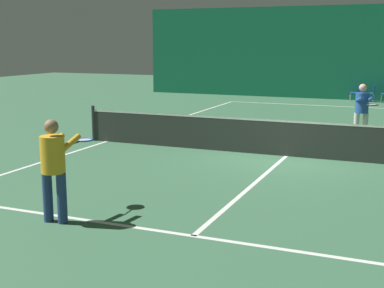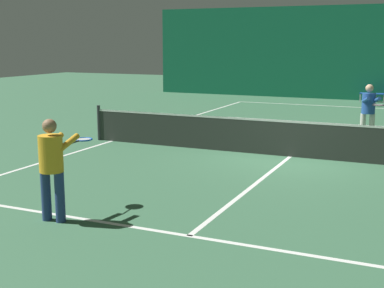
{
  "view_description": "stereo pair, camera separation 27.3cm",
  "coord_description": "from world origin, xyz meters",
  "px_view_note": "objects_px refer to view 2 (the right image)",
  "views": [
    {
      "loc": [
        3.02,
        -13.67,
        2.96
      ],
      "look_at": [
        -0.95,
        -4.18,
        0.99
      ],
      "focal_mm": 50.0,
      "sensor_mm": 36.0,
      "label": 1
    },
    {
      "loc": [
        3.27,
        -13.56,
        2.96
      ],
      "look_at": [
        -0.95,
        -4.18,
        0.99
      ],
      "focal_mm": 50.0,
      "sensor_mm": 36.0,
      "label": 2
    }
  ],
  "objects_px": {
    "player_far": "(369,108)",
    "courtside_chair_1": "(382,93)",
    "courtside_chair_0": "(366,92)",
    "tennis_net": "(291,138)",
    "player_near": "(53,162)"
  },
  "relations": [
    {
      "from": "tennis_net",
      "to": "courtside_chair_0",
      "type": "distance_m",
      "value": 14.57
    },
    {
      "from": "player_far",
      "to": "courtside_chair_1",
      "type": "distance_m",
      "value": 11.46
    },
    {
      "from": "tennis_net",
      "to": "player_far",
      "type": "bearing_deg",
      "value": 63.27
    },
    {
      "from": "courtside_chair_1",
      "to": "player_far",
      "type": "bearing_deg",
      "value": 2.87
    },
    {
      "from": "courtside_chair_0",
      "to": "player_far",
      "type": "bearing_deg",
      "value": 6.62
    },
    {
      "from": "courtside_chair_0",
      "to": "player_near",
      "type": "bearing_deg",
      "value": -7.06
    },
    {
      "from": "player_near",
      "to": "player_far",
      "type": "relative_size",
      "value": 1.01
    },
    {
      "from": "player_far",
      "to": "courtside_chair_1",
      "type": "bearing_deg",
      "value": 161.65
    },
    {
      "from": "player_far",
      "to": "courtside_chair_1",
      "type": "relative_size",
      "value": 2.05
    },
    {
      "from": "player_near",
      "to": "courtside_chair_1",
      "type": "height_order",
      "value": "player_near"
    },
    {
      "from": "courtside_chair_0",
      "to": "courtside_chair_1",
      "type": "distance_m",
      "value": 0.76
    },
    {
      "from": "tennis_net",
      "to": "player_far",
      "type": "xyz_separation_m",
      "value": [
        1.58,
        3.13,
        0.49
      ]
    },
    {
      "from": "player_near",
      "to": "courtside_chair_0",
      "type": "bearing_deg",
      "value": -11.04
    },
    {
      "from": "player_far",
      "to": "courtside_chair_0",
      "type": "relative_size",
      "value": 2.05
    },
    {
      "from": "tennis_net",
      "to": "player_near",
      "type": "distance_m",
      "value": 7.07
    }
  ]
}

